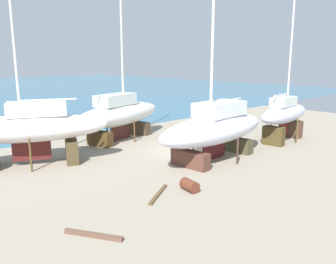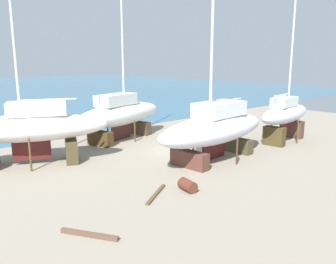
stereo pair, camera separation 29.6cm
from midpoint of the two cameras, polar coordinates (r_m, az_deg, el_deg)
The scene contains 14 objects.
ground_plane at distance 21.54m, azimuth 8.52°, elevation -5.09°, with size 51.73×51.73×0.00m, color gray.
sailboat_far_slipway at distance 27.96m, azimuth 18.47°, elevation 2.81°, with size 7.20×2.63×13.30m.
sailboat_large_starboard at distance 27.26m, azimuth -8.36°, elevation 3.01°, with size 9.81×4.97×13.58m.
sailboat_small_center at distance 21.98m, azimuth -22.19°, elevation 0.63°, with size 9.41×6.08×14.75m.
sailboat_mid_port at distance 21.92m, azimuth 7.46°, elevation 0.73°, with size 9.87×3.81×16.25m.
worker at distance 30.22m, azimuth 10.51°, elevation 1.47°, with size 0.49×0.46×1.68m.
barrel_rust_near at distance 31.57m, azimuth 8.51°, elevation 1.09°, with size 0.65×0.65×0.77m, color #562318.
barrel_tar_black at distance 35.15m, azimuth 10.86°, elevation 2.16°, with size 0.62×0.62×0.83m, color #2F546C.
barrel_blue_faded at distance 16.86m, azimuth 3.09°, elevation -8.83°, with size 0.57×0.57×0.93m, color #5D2C1D.
timber_plank_near at distance 31.50m, azimuth 7.91°, elevation 0.54°, with size 1.56×0.21×0.18m, color brown.
timber_long_aft at distance 33.30m, azimuth 10.48°, elevation 1.01°, with size 3.04×0.15×0.11m, color #7C6249.
timber_short_cross at distance 13.18m, azimuth -12.95°, elevation -16.33°, with size 2.28×0.15×0.17m, color brown.
timber_long_fore at distance 28.32m, azimuth 5.85°, elevation -0.69°, with size 2.34×0.23×0.19m, color brown.
timber_plank_far at distance 16.42m, azimuth -2.15°, elevation -10.28°, with size 2.45×0.17×0.10m, color brown.
Camera 1 is at (-16.28, -16.29, 6.26)m, focal length 36.71 mm.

